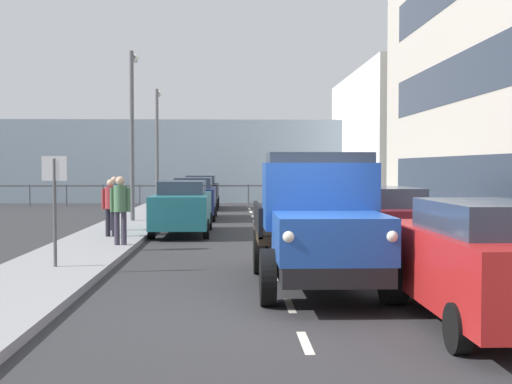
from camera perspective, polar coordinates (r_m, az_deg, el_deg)
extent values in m
plane|color=#2D2D30|center=(19.95, 0.59, -4.15)|extent=(80.00, 80.00, 0.00)
cube|color=gray|center=(20.66, 13.46, -3.78)|extent=(2.27, 36.91, 0.15)
cube|color=gray|center=(20.26, -12.53, -3.89)|extent=(2.27, 36.91, 0.15)
cube|color=silver|center=(8.67, 4.14, -12.46)|extent=(0.12, 1.10, 0.01)
cube|color=silver|center=(10.85, 2.85, -9.47)|extent=(0.12, 1.10, 0.01)
cube|color=silver|center=(13.67, 1.82, -7.05)|extent=(0.12, 1.10, 0.01)
cube|color=silver|center=(16.33, 1.18, -5.54)|extent=(0.12, 1.10, 0.01)
cube|color=silver|center=(18.72, 0.77, -4.55)|extent=(0.12, 1.10, 0.01)
cube|color=silver|center=(21.50, 0.40, -3.68)|extent=(0.12, 1.10, 0.01)
cube|color=silver|center=(24.41, 0.11, -2.98)|extent=(0.12, 1.10, 0.01)
cube|color=silver|center=(26.84, -0.08, -2.52)|extent=(0.12, 1.10, 0.01)
cube|color=silver|center=(29.75, -0.27, -2.06)|extent=(0.12, 1.10, 0.01)
cube|color=silver|center=(32.69, -0.43, -1.68)|extent=(0.12, 1.10, 0.01)
cube|color=silver|center=(35.32, -0.55, -1.39)|extent=(0.12, 1.10, 0.01)
cube|color=silver|center=(39.11, 13.05, 4.27)|extent=(7.02, 14.67, 7.34)
cube|color=#8C9EAD|center=(41.27, -0.77, 2.58)|extent=(80.00, 0.80, 5.00)
cylinder|color=#4C5156|center=(40.53, 19.55, -0.22)|extent=(0.08, 0.08, 1.20)
cylinder|color=#4C5156|center=(39.84, 16.88, -0.23)|extent=(0.08, 0.08, 1.20)
cylinder|color=#4C5156|center=(39.24, 14.12, -0.23)|extent=(0.08, 0.08, 1.20)
cylinder|color=#4C5156|center=(38.73, 11.27, -0.24)|extent=(0.08, 0.08, 1.20)
cylinder|color=#4C5156|center=(38.32, 8.36, -0.25)|extent=(0.08, 0.08, 1.20)
cylinder|color=#4C5156|center=(38.01, 5.39, -0.25)|extent=(0.08, 0.08, 1.20)
cylinder|color=#4C5156|center=(37.80, 2.39, -0.26)|extent=(0.08, 0.08, 1.20)
cylinder|color=#4C5156|center=(37.70, -0.65, -0.26)|extent=(0.08, 0.08, 1.20)
cylinder|color=#4C5156|center=(37.71, -3.68, -0.27)|extent=(0.08, 0.08, 1.20)
cylinder|color=#4C5156|center=(37.82, -6.71, -0.27)|extent=(0.08, 0.08, 1.20)
cylinder|color=#4C5156|center=(38.04, -9.72, -0.27)|extent=(0.08, 0.08, 1.20)
cylinder|color=#4C5156|center=(38.35, -12.68, -0.27)|extent=(0.08, 0.08, 1.20)
cylinder|color=#4C5156|center=(38.77, -15.59, -0.28)|extent=(0.08, 0.08, 1.20)
cylinder|color=#4C5156|center=(39.29, -18.42, -0.28)|extent=(0.08, 0.08, 1.20)
cube|color=#4C5156|center=(37.69, -0.65, 0.53)|extent=(28.00, 0.08, 0.08)
cube|color=black|center=(12.48, 5.03, -5.17)|extent=(1.64, 5.60, 0.30)
cube|color=#1E479E|center=(10.61, 6.27, -3.75)|extent=(1.72, 1.90, 0.70)
cube|color=silver|center=(9.73, 7.04, -4.47)|extent=(1.16, 0.08, 0.56)
sphere|color=white|center=(9.86, 11.27, -3.65)|extent=(0.20, 0.20, 0.20)
sphere|color=white|center=(9.63, 2.71, -3.74)|extent=(0.20, 0.20, 0.20)
cube|color=#1E479E|center=(12.06, 5.25, -0.30)|extent=(1.93, 1.34, 1.15)
cube|color=#2D3847|center=(12.05, 5.26, 1.96)|extent=(1.78, 1.23, 0.56)
cube|color=#2D2319|center=(13.78, 4.35, -3.51)|extent=(2.10, 2.80, 0.16)
cube|color=black|center=(13.90, 8.49, -2.16)|extent=(0.08, 2.80, 0.56)
cube|color=black|center=(13.68, 0.15, -2.20)|extent=(0.08, 2.80, 0.56)
cylinder|color=black|center=(11.04, 11.14, -6.95)|extent=(0.24, 0.90, 0.90)
cylinder|color=black|center=(10.76, 0.99, -7.14)|extent=(0.24, 0.90, 0.90)
cylinder|color=black|center=(14.16, 8.16, -4.92)|extent=(0.24, 0.90, 0.90)
cylinder|color=black|center=(13.95, 0.29, -5.01)|extent=(0.24, 0.90, 0.90)
cube|color=#B21E1E|center=(9.88, 18.32, -6.04)|extent=(1.65, 4.48, 1.00)
cube|color=#2D3847|center=(9.62, 18.78, -2.01)|extent=(1.36, 2.46, 0.42)
cylinder|color=black|center=(11.04, 11.89, -7.74)|extent=(0.18, 0.60, 0.60)
cylinder|color=black|center=(11.52, 19.56, -7.41)|extent=(0.18, 0.60, 0.60)
cylinder|color=black|center=(8.43, 16.52, -10.89)|extent=(0.18, 0.60, 0.60)
cube|color=maroon|center=(15.74, 10.53, -2.95)|extent=(1.68, 4.00, 1.00)
cube|color=#2D3847|center=(15.49, 10.71, -0.40)|extent=(1.38, 2.20, 0.42)
cylinder|color=black|center=(16.85, 6.94, -4.30)|extent=(0.18, 0.60, 0.60)
cylinder|color=black|center=(17.17, 12.22, -4.21)|extent=(0.18, 0.60, 0.60)
cylinder|color=black|center=(14.42, 8.49, -5.40)|extent=(0.18, 0.60, 0.60)
cylinder|color=black|center=(14.80, 14.60, -5.25)|extent=(0.18, 0.60, 0.60)
cube|color=#1E6670|center=(22.07, -6.18, -1.47)|extent=(1.72, 4.69, 1.00)
cube|color=#2D3847|center=(22.24, -6.15, 0.39)|extent=(1.41, 2.58, 0.42)
cylinder|color=black|center=(20.62, -4.20, -3.11)|extent=(0.18, 0.60, 0.60)
cylinder|color=black|center=(20.74, -8.73, -3.10)|extent=(0.18, 0.60, 0.60)
cylinder|color=black|center=(23.51, -3.93, -2.46)|extent=(0.18, 0.60, 0.60)
cylinder|color=black|center=(23.62, -7.91, -2.45)|extent=(0.18, 0.60, 0.60)
cube|color=navy|center=(28.39, -5.26, -0.66)|extent=(1.79, 4.32, 1.00)
cube|color=#2D3847|center=(28.56, -5.24, 0.78)|extent=(1.47, 2.38, 0.42)
cylinder|color=black|center=(27.04, -3.61, -1.86)|extent=(0.18, 0.60, 0.60)
cylinder|color=black|center=(27.15, -7.21, -1.85)|extent=(0.18, 0.60, 0.60)
cylinder|color=black|center=(29.72, -3.47, -1.50)|extent=(0.18, 0.60, 0.60)
cylinder|color=black|center=(29.81, -6.75, -1.50)|extent=(0.18, 0.60, 0.60)
cube|color=black|center=(35.03, -4.64, -0.13)|extent=(1.74, 4.44, 1.00)
cube|color=#2D3847|center=(35.21, -4.63, 1.04)|extent=(1.43, 2.44, 0.42)
cylinder|color=black|center=(33.65, -3.34, -1.07)|extent=(0.18, 0.60, 0.60)
cylinder|color=black|center=(33.73, -6.15, -1.07)|extent=(0.18, 0.60, 0.60)
cylinder|color=black|center=(36.40, -3.24, -0.83)|extent=(0.18, 0.60, 0.60)
cylinder|color=black|center=(36.47, -5.84, -0.83)|extent=(0.18, 0.60, 0.60)
cylinder|color=#383342|center=(18.03, -11.00, -3.00)|extent=(0.14, 0.14, 0.87)
cylinder|color=#383342|center=(18.06, -11.56, -2.99)|extent=(0.14, 0.14, 0.87)
cylinder|color=#47724C|center=(17.99, -11.30, -0.54)|extent=(0.34, 0.34, 0.69)
cylinder|color=#47724C|center=(17.96, -10.61, -0.65)|extent=(0.09, 0.09, 0.63)
cylinder|color=#47724C|center=(18.03, -11.99, -0.65)|extent=(0.09, 0.09, 0.63)
sphere|color=tan|center=(17.97, -11.31, 0.93)|extent=(0.23, 0.23, 0.23)
cylinder|color=black|center=(20.25, -11.79, -2.52)|extent=(0.14, 0.14, 0.81)
cylinder|color=black|center=(20.28, -12.30, -2.52)|extent=(0.14, 0.14, 0.81)
cylinder|color=maroon|center=(20.22, -12.06, -0.48)|extent=(0.34, 0.34, 0.64)
cylinder|color=maroon|center=(20.19, -11.45, -0.57)|extent=(0.09, 0.09, 0.59)
cylinder|color=maroon|center=(20.26, -12.67, -0.57)|extent=(0.09, 0.09, 0.59)
sphere|color=tan|center=(20.21, -12.07, 0.74)|extent=(0.22, 0.22, 0.22)
cylinder|color=#383342|center=(22.17, -11.54, -2.09)|extent=(0.14, 0.14, 0.83)
cylinder|color=#383342|center=(22.20, -11.99, -2.09)|extent=(0.14, 0.14, 0.83)
cylinder|color=#2D4C8C|center=(22.15, -11.78, -0.17)|extent=(0.34, 0.34, 0.66)
cylinder|color=#2D4C8C|center=(22.11, -11.22, -0.25)|extent=(0.09, 0.09, 0.61)
cylinder|color=#2D4C8C|center=(22.19, -12.34, -0.25)|extent=(0.09, 0.09, 0.61)
sphere|color=tan|center=(22.13, -11.79, 0.98)|extent=(0.23, 0.23, 0.23)
cylinder|color=#59595B|center=(26.09, -10.34, 4.64)|extent=(0.16, 0.16, 6.37)
cylinder|color=#59595B|center=(26.84, -10.25, 11.19)|extent=(0.10, 0.90, 0.10)
sphere|color=silver|center=(27.28, -10.11, 10.94)|extent=(0.32, 0.32, 0.32)
cylinder|color=#59595B|center=(35.11, -8.28, 3.68)|extent=(0.16, 0.16, 5.98)
cylinder|color=#59595B|center=(35.75, -8.23, 8.30)|extent=(0.10, 0.90, 0.10)
sphere|color=silver|center=(36.19, -8.15, 8.15)|extent=(0.32, 0.32, 0.32)
cylinder|color=#4C4C4C|center=(14.42, -16.49, -1.67)|extent=(0.07, 0.07, 2.20)
cube|color=silver|center=(14.39, -16.53, 1.91)|extent=(0.50, 0.04, 0.50)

